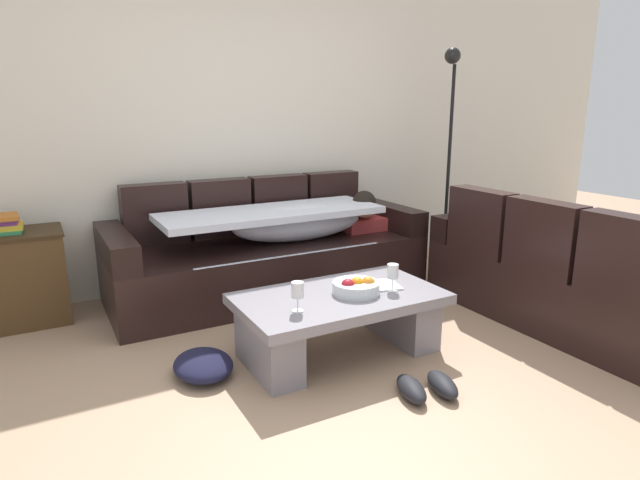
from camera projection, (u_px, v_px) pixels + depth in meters
name	position (u px, v px, depth m)	size (l,w,h in m)	color
ground_plane	(374.00, 383.00, 2.86)	(14.00, 14.00, 0.00)	tan
back_wall	(230.00, 119.00, 4.36)	(9.00, 0.10, 2.70)	silver
couch_along_wall	(272.00, 251.00, 4.22)	(2.43, 0.92, 0.88)	black
couch_near_window	(573.00, 275.00, 3.60)	(0.92, 1.97, 0.88)	black
coffee_table	(339.00, 317.00, 3.14)	(1.20, 0.68, 0.38)	gray
fruit_bowl	(356.00, 287.00, 3.11)	(0.28, 0.28, 0.10)	silver
wine_glass_near_left	(298.00, 291.00, 2.82)	(0.07, 0.07, 0.17)	silver
wine_glass_near_right	(393.00, 272.00, 3.13)	(0.07, 0.07, 0.17)	silver
open_magazine	(376.00, 286.00, 3.24)	(0.28, 0.21, 0.01)	white
side_cabinet	(9.00, 280.00, 3.56)	(0.72, 0.44, 0.64)	#493119
book_stack_on_cabinet	(8.00, 224.00, 3.49)	(0.18, 0.22, 0.12)	#338C59
floor_lamp	(449.00, 144.00, 4.89)	(0.33, 0.31, 1.95)	black
pair_of_shoes	(427.00, 387.00, 2.73)	(0.36, 0.34, 0.09)	black
crumpled_garment	(203.00, 365.00, 2.93)	(0.40, 0.32, 0.12)	#191933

